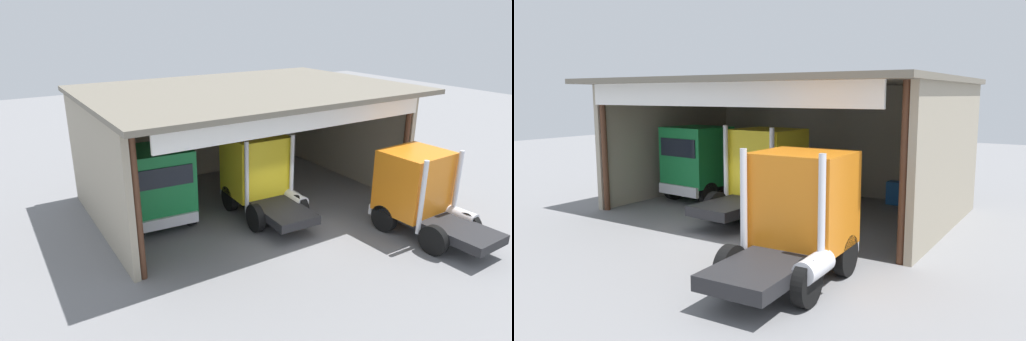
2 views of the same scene
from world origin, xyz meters
The scene contains 7 objects.
ground_plane centered at (0.00, 0.00, 0.00)m, with size 80.00×80.00×0.00m, color slate.
workshop_shed centered at (0.00, 5.02, 3.73)m, with size 13.64×9.88×5.40m.
truck_green_center_left_bay centered at (-4.28, 3.95, 1.76)m, with size 2.77×5.18×3.37m.
truck_yellow_yard_outside centered at (-0.07, 2.65, 1.81)m, with size 2.66×5.03×3.63m.
truck_orange_center_bay centered at (4.32, -2.37, 1.72)m, with size 2.70×4.85×3.45m.
oil_drum centered at (1.70, 7.33, 0.47)m, with size 0.58×0.58×0.95m, color #B21E19.
tool_cart centered at (3.64, 7.80, 0.50)m, with size 0.90×0.60×1.00m, color #1E59A5.
Camera 1 is at (-10.08, -12.97, 8.40)m, focal length 31.65 mm.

